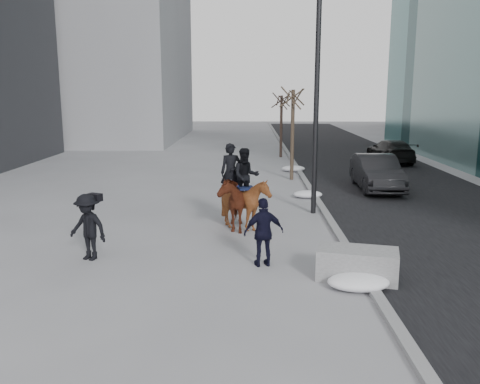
{
  "coord_description": "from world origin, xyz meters",
  "views": [
    {
      "loc": [
        0.23,
        -13.11,
        4.37
      ],
      "look_at": [
        0.0,
        1.2,
        1.5
      ],
      "focal_mm": 38.0,
      "sensor_mm": 36.0,
      "label": 1
    }
  ],
  "objects_px": {
    "mounted_left": "(231,197)",
    "mounted_right": "(246,198)",
    "planter": "(357,264)",
    "car_near": "(377,172)"
  },
  "relations": [
    {
      "from": "planter",
      "to": "mounted_left",
      "type": "bearing_deg",
      "value": 124.69
    },
    {
      "from": "car_near",
      "to": "mounted_right",
      "type": "xyz_separation_m",
      "value": [
        -5.81,
        -6.79,
        0.27
      ]
    },
    {
      "from": "mounted_left",
      "to": "car_near",
      "type": "bearing_deg",
      "value": 46.24
    },
    {
      "from": "mounted_left",
      "to": "mounted_right",
      "type": "height_order",
      "value": "mounted_left"
    },
    {
      "from": "planter",
      "to": "mounted_left",
      "type": "xyz_separation_m",
      "value": [
        -3.12,
        4.5,
        0.64
      ]
    },
    {
      "from": "planter",
      "to": "car_near",
      "type": "distance_m",
      "value": 11.52
    },
    {
      "from": "mounted_left",
      "to": "mounted_right",
      "type": "distance_m",
      "value": 0.52
    },
    {
      "from": "mounted_left",
      "to": "mounted_right",
      "type": "xyz_separation_m",
      "value": [
        0.47,
        -0.22,
        0.03
      ]
    },
    {
      "from": "car_near",
      "to": "mounted_left",
      "type": "bearing_deg",
      "value": -132.38
    },
    {
      "from": "car_near",
      "to": "mounted_left",
      "type": "relative_size",
      "value": 1.73
    }
  ]
}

